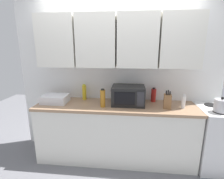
{
  "coord_description": "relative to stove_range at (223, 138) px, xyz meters",
  "views": [
    {
      "loc": [
        0.21,
        -2.74,
        1.76
      ],
      "look_at": [
        -0.06,
        -0.25,
        1.12
      ],
      "focal_mm": 27.55,
      "sensor_mm": 36.0,
      "label": 1
    }
  ],
  "objects": [
    {
      "name": "bottle_white_jar",
      "position": [
        -0.62,
        -0.03,
        0.54
      ],
      "size": [
        0.05,
        0.05,
        0.2
      ],
      "color": "white",
      "rests_on": "counter_run"
    },
    {
      "name": "dish_rack",
      "position": [
        -2.52,
        0.02,
        0.51
      ],
      "size": [
        0.38,
        0.3,
        0.12
      ],
      "primitive_type": "cube",
      "color": "silver",
      "rests_on": "counter_run"
    },
    {
      "name": "wall_back_with_cabinets",
      "position": [
        -1.58,
        0.25,
        1.12
      ],
      "size": [
        3.26,
        0.38,
        2.6
      ],
      "color": "white",
      "rests_on": "ground_plane"
    },
    {
      "name": "bottle_red_sauce",
      "position": [
        -1.0,
        0.23,
        0.55
      ],
      "size": [
        0.07,
        0.07,
        0.22
      ],
      "color": "red",
      "rests_on": "counter_run"
    },
    {
      "name": "bottle_yellow_mustard",
      "position": [
        -2.11,
        0.22,
        0.57
      ],
      "size": [
        0.06,
        0.06,
        0.25
      ],
      "color": "gold",
      "rests_on": "counter_run"
    },
    {
      "name": "counter_run",
      "position": [
        -1.58,
        0.02,
        -0.0
      ],
      "size": [
        2.39,
        0.63,
        0.9
      ],
      "color": "white",
      "rests_on": "ground_plane"
    },
    {
      "name": "kettle",
      "position": [
        -0.17,
        -0.14,
        0.54
      ],
      "size": [
        0.18,
        0.18,
        0.2
      ],
      "color": "#B2B2B7",
      "rests_on": "stove_range"
    },
    {
      "name": "microwave",
      "position": [
        -1.4,
        0.06,
        0.59
      ],
      "size": [
        0.48,
        0.37,
        0.28
      ],
      "color": "black",
      "rests_on": "counter_run"
    },
    {
      "name": "stove_range",
      "position": [
        0.0,
        0.0,
        0.0
      ],
      "size": [
        0.76,
        0.64,
        0.91
      ],
      "color": "silver",
      "rests_on": "ground_plane"
    },
    {
      "name": "bottle_amber_vinegar",
      "position": [
        -1.76,
        -0.1,
        0.58
      ],
      "size": [
        0.07,
        0.07,
        0.27
      ],
      "color": "#AD701E",
      "rests_on": "counter_run"
    },
    {
      "name": "knife_block",
      "position": [
        -0.85,
        -0.06,
        0.55
      ],
      "size": [
        0.12,
        0.13,
        0.27
      ],
      "color": "brown",
      "rests_on": "counter_run"
    }
  ]
}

